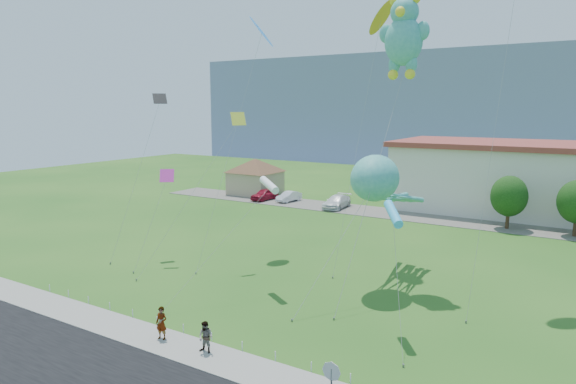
{
  "coord_description": "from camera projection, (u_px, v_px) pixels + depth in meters",
  "views": [
    {
      "loc": [
        17.75,
        -20.75,
        12.16
      ],
      "look_at": [
        -0.02,
        8.0,
        6.59
      ],
      "focal_mm": 32.0,
      "sensor_mm": 36.0,
      "label": 1
    }
  ],
  "objects": [
    {
      "name": "small_kite_blue",
      "position": [
        260.0,
        37.0,
        42.71
      ],
      "size": [
        1.8,
        10.02,
        19.13
      ],
      "color": "#2680D8",
      "rests_on": "ground"
    },
    {
      "name": "parked_car_red",
      "position": [
        265.0,
        194.0,
        67.95
      ],
      "size": [
        2.11,
        4.52,
        1.5
      ],
      "primitive_type": "imported",
      "rotation": [
        0.0,
        0.0,
        -0.08
      ],
      "color": "maroon",
      "rests_on": "parking_strip"
    },
    {
      "name": "small_kite_orange",
      "position": [
        380.0,
        24.0,
        39.28
      ],
      "size": [
        1.8,
        7.52,
        19.68
      ],
      "color": "gold",
      "rests_on": "ground"
    },
    {
      "name": "small_kite_white",
      "position": [
        268.0,
        186.0,
        33.88
      ],
      "size": [
        3.23,
        8.68,
        7.55
      ],
      "color": "white",
      "rests_on": "ground"
    },
    {
      "name": "small_kite_black",
      "position": [
        154.0,
        118.0,
        42.14
      ],
      "size": [
        1.31,
        6.1,
        13.33
      ],
      "color": "black",
      "rests_on": "ground"
    },
    {
      "name": "pavilion",
      "position": [
        255.0,
        173.0,
        72.46
      ],
      "size": [
        9.2,
        9.2,
        5.0
      ],
      "color": "tan",
      "rests_on": "ground"
    },
    {
      "name": "hill_ridge",
      "position": [
        525.0,
        106.0,
        127.29
      ],
      "size": [
        160.0,
        50.0,
        25.0
      ],
      "primitive_type": "cube",
      "color": "slate",
      "rests_on": "ground"
    },
    {
      "name": "parked_car_silver",
      "position": [
        289.0,
        196.0,
        66.84
      ],
      "size": [
        1.87,
        4.1,
        1.3
      ],
      "primitive_type": "imported",
      "rotation": [
        0.0,
        0.0,
        -0.13
      ],
      "color": "silver",
      "rests_on": "parking_strip"
    },
    {
      "name": "rope_fence",
      "position": [
        197.0,
        333.0,
        27.47
      ],
      "size": [
        26.05,
        0.05,
        0.5
      ],
      "color": "white",
      "rests_on": "ground"
    },
    {
      "name": "parking_strip",
      "position": [
        414.0,
        216.0,
        57.98
      ],
      "size": [
        70.0,
        6.0,
        0.06
      ],
      "primitive_type": "cube",
      "color": "#59544C",
      "rests_on": "ground"
    },
    {
      "name": "pedestrian_left",
      "position": [
        162.0,
        323.0,
        26.94
      ],
      "size": [
        0.71,
        0.53,
        1.76
      ],
      "primitive_type": "imported",
      "rotation": [
        0.0,
        0.0,
        0.18
      ],
      "color": "gray",
      "rests_on": "sidewalk"
    },
    {
      "name": "teddy_bear_kite",
      "position": [
        404.0,
        35.0,
        34.52
      ],
      "size": [
        3.49,
        10.41,
        19.63
      ],
      "color": "teal",
      "rests_on": "ground"
    },
    {
      "name": "small_kite_pink",
      "position": [
        164.0,
        184.0,
        39.98
      ],
      "size": [
        1.29,
        4.51,
        7.33
      ],
      "color": "#F736B2",
      "rests_on": "ground"
    },
    {
      "name": "parked_car_white",
      "position": [
        337.0,
        202.0,
        62.45
      ],
      "size": [
        2.48,
        5.42,
        1.54
      ],
      "primitive_type": "imported",
      "rotation": [
        0.0,
        0.0,
        0.06
      ],
      "color": "white",
      "rests_on": "parking_strip"
    },
    {
      "name": "tree_near",
      "position": [
        509.0,
        196.0,
        51.4
      ],
      "size": [
        3.6,
        3.6,
        5.47
      ],
      "color": "#3F2B19",
      "rests_on": "ground"
    },
    {
      "name": "ground",
      "position": [
        213.0,
        328.0,
        28.6
      ],
      "size": [
        160.0,
        160.0,
        0.0
      ],
      "primitive_type": "plane",
      "color": "#225518",
      "rests_on": "ground"
    },
    {
      "name": "small_kite_yellow",
      "position": [
        227.0,
        137.0,
        38.67
      ],
      "size": [
        4.28,
        8.19,
        11.76
      ],
      "color": "yellow",
      "rests_on": "ground"
    },
    {
      "name": "octopus_kite",
      "position": [
        381.0,
        186.0,
        34.8
      ],
      "size": [
        3.35,
        14.18,
        9.12
      ],
      "color": "teal",
      "rests_on": "ground"
    },
    {
      "name": "sidewalk",
      "position": [
        178.0,
        347.0,
        26.29
      ],
      "size": [
        80.0,
        2.5,
        0.1
      ],
      "primitive_type": "cube",
      "color": "gray",
      "rests_on": "ground"
    },
    {
      "name": "pedestrian_right",
      "position": [
        206.0,
        337.0,
        25.44
      ],
      "size": [
        0.82,
        0.66,
        1.61
      ],
      "primitive_type": "imported",
      "rotation": [
        0.0,
        0.0,
        0.07
      ],
      "color": "gray",
      "rests_on": "sidewalk"
    },
    {
      "name": "stop_sign",
      "position": [
        331.0,
        377.0,
        19.84
      ],
      "size": [
        0.8,
        0.07,
        2.5
      ],
      "color": "slate",
      "rests_on": "ground"
    },
    {
      "name": "small_kite_cyan",
      "position": [
        393.0,
        215.0,
        27.25
      ],
      "size": [
        2.34,
        4.72,
        7.02
      ],
      "color": "#36B8F4",
      "rests_on": "ground"
    }
  ]
}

